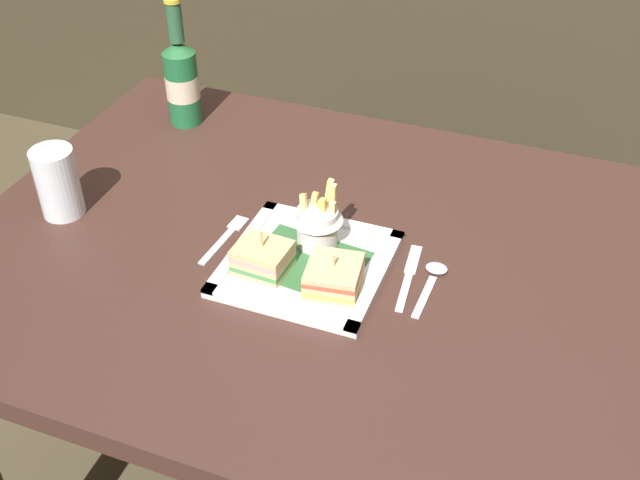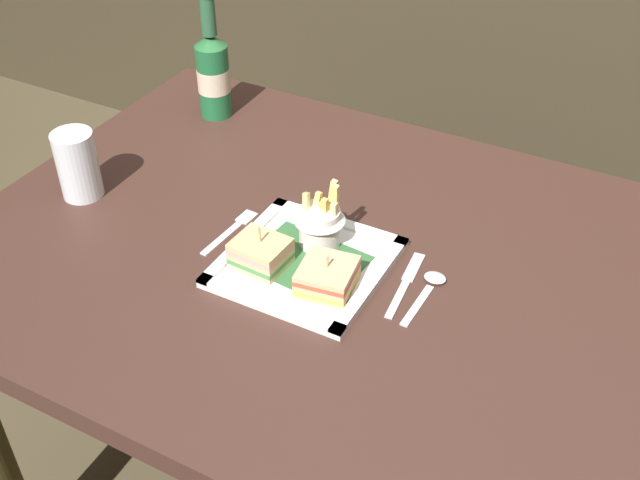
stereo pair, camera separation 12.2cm
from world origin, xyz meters
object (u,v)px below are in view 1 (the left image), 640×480
Objects in this scene: sandwich_half_right at (334,276)px; fries_cup at (318,220)px; sandwich_half_left at (263,258)px; water_glass at (59,187)px; dining_table at (332,310)px; beer_bottle at (182,79)px; square_plate at (307,264)px; spoon at (433,276)px; fork at (226,236)px; knife at (409,274)px.

fries_cup reaches higher than sandwich_half_right.
sandwich_half_left is 0.69× the size of water_glass.
beer_bottle is (-0.43, 0.30, 0.22)m from dining_table.
sandwich_half_left is (-0.06, -0.04, 0.03)m from square_plate.
sandwich_half_left is 0.11m from fries_cup.
square_plate is at bearing 33.90° from sandwich_half_left.
square_plate is 2.00× the size of water_glass.
beer_bottle is at bearing 153.22° from spoon.
beer_bottle is 1.87× the size of fork.
sandwich_half_right is at bearing -33.90° from square_plate.
dining_table is 9.38× the size of spoon.
spoon is (0.19, -0.01, -0.05)m from fries_cup.
sandwich_half_left is 0.91× the size of sandwich_half_right.
knife is at bearing 4.74° from water_glass.
sandwich_half_left is at bearing -132.81° from dining_table.
water_glass is at bearing -175.26° from knife.
water_glass reaches higher than dining_table.
fork is (-0.10, 0.06, -0.03)m from sandwich_half_left.
sandwich_half_right is 0.61m from beer_bottle.
fork is 0.86× the size of knife.
square_plate reaches higher than spoon.
knife is 0.04m from spoon.
sandwich_half_right is 0.68× the size of fork.
water_glass is at bearing -172.70° from dining_table.
square_plate is 0.16m from knife.
sandwich_half_left reaches higher than spoon.
spoon is at bearing 18.64° from sandwich_half_left.
dining_table is 0.19m from knife.
fries_cup is (-0.03, 0.00, 0.19)m from dining_table.
square_plate is 0.45m from water_glass.
square_plate is 1.53× the size of knife.
square_plate is 0.54m from beer_bottle.
dining_table is 0.22m from spoon.
fork is at bearing -177.23° from knife.
sandwich_half_left reaches higher than fork.
sandwich_half_left is at bearing -121.94° from fries_cup.
spoon is (0.13, 0.08, -0.03)m from sandwich_half_right.
sandwich_half_left is 0.12m from sandwich_half_right.
fries_cup reaches higher than knife.
dining_table is at bearing 175.51° from knife.
spoon is (0.17, -0.00, 0.13)m from dining_table.
spoon is at bearing 13.28° from square_plate.
dining_table is 4.71× the size of beer_bottle.
knife is (0.16, -0.01, -0.06)m from fries_cup.
fries_cup is 0.17m from knife.
dining_table is at bearing 111.14° from sandwich_half_right.
dining_table is 0.57m from beer_bottle.
fork is (-0.21, 0.06, -0.03)m from sandwich_half_right.
knife is at bearing 38.90° from sandwich_half_right.
square_plate is at bearing -115.77° from dining_table.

